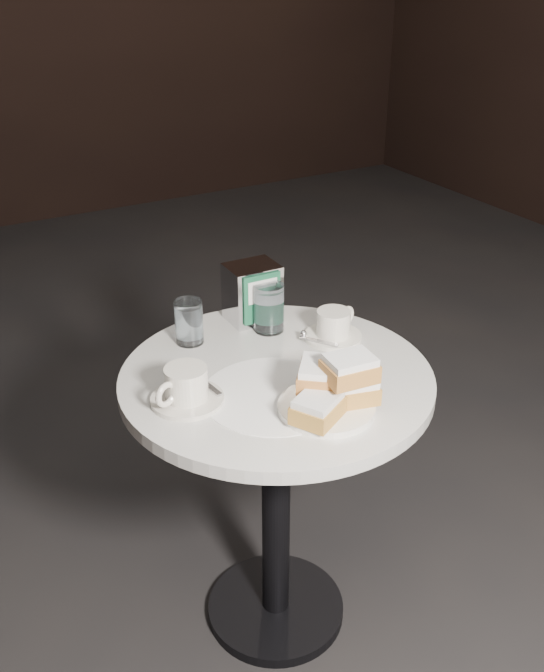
{
  "coord_description": "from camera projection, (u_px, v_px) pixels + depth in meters",
  "views": [
    {
      "loc": [
        -0.71,
        -1.24,
        1.6
      ],
      "look_at": [
        0.0,
        0.02,
        0.83
      ],
      "focal_mm": 40.0,
      "sensor_mm": 36.0,
      "label": 1
    }
  ],
  "objects": [
    {
      "name": "napkin_dispenser",
      "position": [
        253.0,
        293.0,
        1.87
      ],
      "size": [
        0.13,
        0.11,
        0.15
      ],
      "rotation": [
        0.0,
        0.0,
        -0.02
      ],
      "color": "silver",
      "rests_on": "cafe_table"
    },
    {
      "name": "coffee_cup_left",
      "position": [
        186.0,
        388.0,
        1.54
      ],
      "size": [
        0.2,
        0.2,
        0.08
      ],
      "rotation": [
        0.0,
        0.0,
        0.38
      ],
      "color": "beige",
      "rests_on": "cafe_table"
    },
    {
      "name": "cafe_table",
      "position": [
        276.0,
        446.0,
        1.75
      ],
      "size": [
        0.7,
        0.7,
        0.74
      ],
      "color": "black",
      "rests_on": "ground"
    },
    {
      "name": "water_glass_right",
      "position": [
        269.0,
        308.0,
        1.82
      ],
      "size": [
        0.08,
        0.08,
        0.12
      ],
      "rotation": [
        0.0,
        0.0,
        -0.08
      ],
      "color": "white",
      "rests_on": "cafe_table"
    },
    {
      "name": "coffee_cup_right",
      "position": [
        334.0,
        326.0,
        1.79
      ],
      "size": [
        0.18,
        0.18,
        0.07
      ],
      "rotation": [
        0.0,
        0.0,
        0.32
      ],
      "color": "white",
      "rests_on": "cafe_table"
    },
    {
      "name": "ground",
      "position": [
        276.0,
        611.0,
        2.01
      ],
      "size": [
        7.0,
        7.0,
        0.0
      ],
      "primitive_type": "plane",
      "color": "black",
      "rests_on": "ground"
    },
    {
      "name": "water_glass_left",
      "position": [
        189.0,
        322.0,
        1.77
      ],
      "size": [
        0.08,
        0.08,
        0.11
      ],
      "rotation": [
        0.0,
        0.0,
        -0.25
      ],
      "color": "white",
      "rests_on": "cafe_table"
    },
    {
      "name": "beignet_plate",
      "position": [
        332.0,
        391.0,
        1.51
      ],
      "size": [
        0.24,
        0.24,
        0.13
      ],
      "rotation": [
        0.0,
        0.0,
        0.19
      ],
      "color": "white",
      "rests_on": "cafe_table"
    },
    {
      "name": "sugar_spill",
      "position": [
        275.0,
        394.0,
        1.58
      ],
      "size": [
        0.35,
        0.35,
        0.0
      ],
      "primitive_type": "cylinder",
      "rotation": [
        0.0,
        0.0,
        0.14
      ],
      "color": "white",
      "rests_on": "cafe_table"
    }
  ]
}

